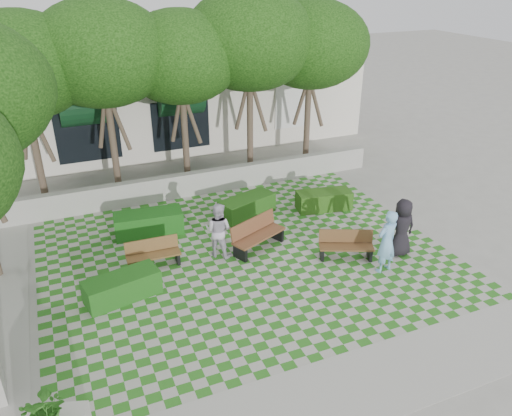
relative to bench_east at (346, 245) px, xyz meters
name	(u,v)px	position (x,y,z in m)	size (l,w,h in m)	color
ground	(260,275)	(-2.80, 0.10, -0.41)	(90.00, 90.00, 0.00)	gray
lawn	(247,258)	(-2.80, 1.10, -0.41)	(12.00, 12.00, 0.00)	#2B721E
sidewalk_south	(348,390)	(-2.80, -4.60, -0.41)	(16.00, 2.00, 0.01)	#9E9B93
retaining_wall	(197,183)	(-2.80, 6.30, 0.04)	(15.00, 0.36, 0.90)	#9E9B93
bench_east	(346,245)	(0.00, 0.00, 0.00)	(1.71, 1.16, 0.86)	#55371D
bench_mid	(257,235)	(-2.27, 1.55, 0.06)	(1.98, 1.33, 0.99)	brown
bench_west	(153,254)	(-5.51, 1.81, -0.01)	(1.59, 0.58, 0.83)	brown
hedge_east	(324,200)	(1.06, 3.19, -0.07)	(1.97, 0.79, 0.69)	#224913
hedge_midright	(247,207)	(-1.73, 3.78, -0.06)	(2.05, 0.82, 0.72)	#1B4612
hedge_midleft	(149,223)	(-5.22, 3.82, -0.03)	(2.21, 0.88, 0.77)	#154C14
hedge_west	(122,287)	(-6.63, 0.55, -0.07)	(1.97, 0.79, 0.69)	#174B14
person_blue	(387,242)	(0.64, -1.06, 0.56)	(0.71, 0.47, 1.95)	#7CB4E3
person_dark	(402,228)	(1.62, -0.47, 0.51)	(0.90, 0.59, 1.85)	black
person_white	(218,230)	(-3.53, 1.63, 0.46)	(0.85, 0.66, 1.75)	silver
tree_row	(138,62)	(-4.66, 6.05, 4.77)	(17.70, 13.40, 7.41)	#47382B
building	(168,86)	(-1.86, 14.18, 2.10)	(18.00, 8.92, 5.15)	silver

